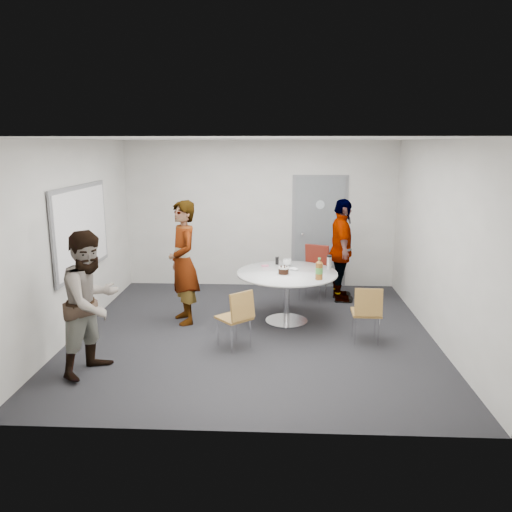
{
  "coord_description": "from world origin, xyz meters",
  "views": [
    {
      "loc": [
        0.35,
        -6.69,
        2.64
      ],
      "look_at": [
        0.03,
        0.25,
        1.07
      ],
      "focal_mm": 35.0,
      "sensor_mm": 36.0,
      "label": 1
    }
  ],
  "objects_px": {
    "chair_far": "(315,266)",
    "whiteboard": "(82,229)",
    "chair_near_right": "(367,309)",
    "table": "(289,279)",
    "person_main": "(183,263)",
    "person_left": "(92,303)",
    "person_right": "(341,251)",
    "chair_near_left": "(238,314)",
    "door": "(319,232)"
  },
  "relations": [
    {
      "from": "whiteboard",
      "to": "chair_near_left",
      "type": "height_order",
      "value": "whiteboard"
    },
    {
      "from": "chair_near_right",
      "to": "person_left",
      "type": "distance_m",
      "value": 3.5
    },
    {
      "from": "chair_far",
      "to": "whiteboard",
      "type": "bearing_deg",
      "value": 45.55
    },
    {
      "from": "table",
      "to": "chair_near_left",
      "type": "height_order",
      "value": "table"
    },
    {
      "from": "door",
      "to": "person_right",
      "type": "height_order",
      "value": "door"
    },
    {
      "from": "person_main",
      "to": "person_left",
      "type": "relative_size",
      "value": 1.09
    },
    {
      "from": "chair_near_left",
      "to": "whiteboard",
      "type": "bearing_deg",
      "value": 119.61
    },
    {
      "from": "table",
      "to": "chair_far",
      "type": "relative_size",
      "value": 1.6
    },
    {
      "from": "whiteboard",
      "to": "chair_near_right",
      "type": "distance_m",
      "value": 4.14
    },
    {
      "from": "person_main",
      "to": "table",
      "type": "bearing_deg",
      "value": 66.21
    },
    {
      "from": "door",
      "to": "chair_far",
      "type": "relative_size",
      "value": 2.28
    },
    {
      "from": "person_main",
      "to": "person_left",
      "type": "height_order",
      "value": "person_main"
    },
    {
      "from": "table",
      "to": "chair_near_right",
      "type": "distance_m",
      "value": 1.31
    },
    {
      "from": "whiteboard",
      "to": "table",
      "type": "distance_m",
      "value": 3.08
    },
    {
      "from": "chair_far",
      "to": "person_left",
      "type": "xyz_separation_m",
      "value": [
        -2.78,
        -3.01,
        0.28
      ]
    },
    {
      "from": "door",
      "to": "person_right",
      "type": "xyz_separation_m",
      "value": [
        0.31,
        -0.89,
        -0.15
      ]
    },
    {
      "from": "door",
      "to": "chair_near_left",
      "type": "height_order",
      "value": "door"
    },
    {
      "from": "chair_far",
      "to": "person_right",
      "type": "bearing_deg",
      "value": -173.54
    },
    {
      "from": "table",
      "to": "chair_near_right",
      "type": "xyz_separation_m",
      "value": [
        1.03,
        -0.79,
        -0.19
      ]
    },
    {
      "from": "whiteboard",
      "to": "table",
      "type": "relative_size",
      "value": 1.27
    },
    {
      "from": "person_main",
      "to": "person_right",
      "type": "height_order",
      "value": "person_main"
    },
    {
      "from": "whiteboard",
      "to": "chair_far",
      "type": "bearing_deg",
      "value": 23.76
    },
    {
      "from": "chair_near_left",
      "to": "chair_far",
      "type": "distance_m",
      "value": 2.55
    },
    {
      "from": "chair_near_left",
      "to": "person_right",
      "type": "xyz_separation_m",
      "value": [
        1.59,
        2.16,
        0.4
      ]
    },
    {
      "from": "chair_near_right",
      "to": "person_left",
      "type": "xyz_separation_m",
      "value": [
        -3.34,
        -0.99,
        0.37
      ]
    },
    {
      "from": "table",
      "to": "person_right",
      "type": "relative_size",
      "value": 0.85
    },
    {
      "from": "person_main",
      "to": "person_right",
      "type": "distance_m",
      "value": 2.73
    },
    {
      "from": "chair_near_right",
      "to": "chair_far",
      "type": "xyz_separation_m",
      "value": [
        -0.56,
        2.02,
        0.09
      ]
    },
    {
      "from": "person_main",
      "to": "person_left",
      "type": "xyz_separation_m",
      "value": [
        -0.74,
        -1.72,
        -0.07
      ]
    },
    {
      "from": "table",
      "to": "chair_far",
      "type": "bearing_deg",
      "value": 68.92
    },
    {
      "from": "door",
      "to": "chair_near_right",
      "type": "xyz_separation_m",
      "value": [
        0.44,
        -2.79,
        -0.55
      ]
    },
    {
      "from": "door",
      "to": "person_right",
      "type": "bearing_deg",
      "value": -70.69
    },
    {
      "from": "chair_near_left",
      "to": "chair_near_right",
      "type": "bearing_deg",
      "value": -33.47
    },
    {
      "from": "chair_near_left",
      "to": "person_main",
      "type": "xyz_separation_m",
      "value": [
        -0.88,
        0.99,
        0.44
      ]
    },
    {
      "from": "table",
      "to": "chair_far",
      "type": "height_order",
      "value": "table"
    },
    {
      "from": "whiteboard",
      "to": "chair_near_right",
      "type": "relative_size",
      "value": 2.38
    },
    {
      "from": "person_left",
      "to": "door",
      "type": "bearing_deg",
      "value": -14.2
    },
    {
      "from": "chair_near_left",
      "to": "person_right",
      "type": "height_order",
      "value": "person_right"
    },
    {
      "from": "table",
      "to": "person_left",
      "type": "height_order",
      "value": "person_left"
    },
    {
      "from": "chair_near_left",
      "to": "person_left",
      "type": "relative_size",
      "value": 0.47
    },
    {
      "from": "chair_near_right",
      "to": "person_right",
      "type": "relative_size",
      "value": 0.45
    },
    {
      "from": "whiteboard",
      "to": "chair_far",
      "type": "height_order",
      "value": "whiteboard"
    },
    {
      "from": "chair_far",
      "to": "door",
      "type": "bearing_deg",
      "value": -77.17
    },
    {
      "from": "chair_near_right",
      "to": "person_right",
      "type": "bearing_deg",
      "value": 95.72
    },
    {
      "from": "chair_near_left",
      "to": "chair_near_right",
      "type": "distance_m",
      "value": 1.73
    },
    {
      "from": "whiteboard",
      "to": "person_main",
      "type": "distance_m",
      "value": 1.52
    },
    {
      "from": "person_main",
      "to": "whiteboard",
      "type": "bearing_deg",
      "value": -106.5
    },
    {
      "from": "whiteboard",
      "to": "chair_near_right",
      "type": "height_order",
      "value": "whiteboard"
    },
    {
      "from": "person_right",
      "to": "person_main",
      "type": "bearing_deg",
      "value": 114.48
    },
    {
      "from": "door",
      "to": "chair_near_right",
      "type": "distance_m",
      "value": 2.87
    }
  ]
}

